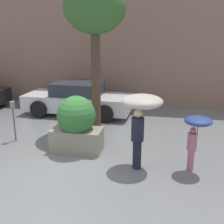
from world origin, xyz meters
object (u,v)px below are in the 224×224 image
object	(u,v)px
person_child	(196,129)
parking_meter	(13,113)
person_adult	(141,110)
parked_car_near	(78,99)
street_tree	(95,10)
planter_box	(77,124)

from	to	relation	value
person_child	parking_meter	bearing A→B (deg)	-170.79
person_child	person_adult	bearing A→B (deg)	-159.57
parked_car_near	parking_meter	world-z (taller)	parked_car_near
street_tree	planter_box	bearing A→B (deg)	-94.78
parked_car_near	street_tree	size ratio (longest dim) A/B	0.90
planter_box	person_child	world-z (taller)	planter_box
street_tree	parking_meter	distance (m)	4.09
person_adult	parked_car_near	distance (m)	5.32
planter_box	person_child	distance (m)	3.31
planter_box	street_tree	size ratio (longest dim) A/B	0.33
planter_box	parked_car_near	size ratio (longest dim) A/B	0.37
planter_box	person_adult	xyz separation A→B (m)	(1.89, -0.67, 0.70)
street_tree	parking_meter	world-z (taller)	street_tree
parking_meter	street_tree	bearing A→B (deg)	31.06
planter_box	person_child	size ratio (longest dim) A/B	1.14
person_adult	person_child	size ratio (longest dim) A/B	1.32
planter_box	parked_car_near	world-z (taller)	planter_box
person_adult	parking_meter	xyz separation A→B (m)	(-4.07, 1.03, -0.60)
person_child	street_tree	xyz separation A→B (m)	(-3.08, 2.41, 2.88)
parked_car_near	parking_meter	distance (m)	3.45
street_tree	person_adult	bearing A→B (deg)	-54.20
parking_meter	parked_car_near	bearing A→B (deg)	71.97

